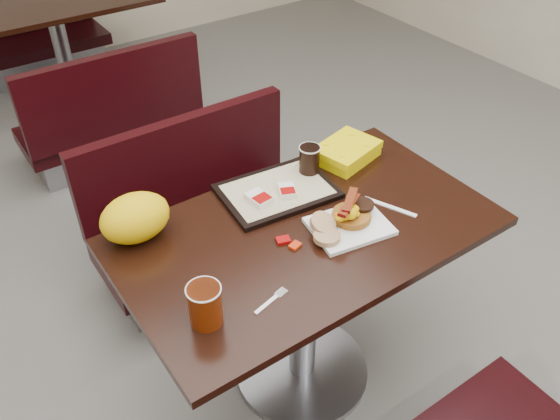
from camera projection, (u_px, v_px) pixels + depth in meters
floor at (302, 371)px, 2.31m from camera, size 6.00×7.00×0.01m
table_near at (304, 308)px, 2.08m from camera, size 1.20×0.70×0.75m
bench_near_n at (209, 211)px, 2.54m from camera, size 1.00×0.46×0.72m
table_far at (64, 58)px, 3.75m from camera, size 1.20×0.70×0.75m
bench_far_s at (105, 103)px, 3.31m from camera, size 1.00×0.46×0.72m
bench_far_n at (33, 27)px, 4.21m from camera, size 1.00×0.46×0.72m
platter at (349, 226)px, 1.84m from camera, size 0.27×0.23×0.01m
pancake_stack at (351, 215)px, 1.86m from camera, size 0.13×0.13×0.03m
sausage_patty at (362, 205)px, 1.87m from camera, size 0.08×0.08×0.01m
scrambled_eggs at (350, 214)px, 1.80m from camera, size 0.09×0.08×0.04m
bacon_strips at (349, 204)px, 1.80m from camera, size 0.16×0.13×0.01m
muffin_bottom at (327, 237)px, 1.78m from camera, size 0.10×0.10×0.02m
muffin_top at (323, 223)px, 1.81m from camera, size 0.10×0.10×0.05m
coffee_cup_near at (205, 305)px, 1.51m from camera, size 0.11×0.11×0.12m
fork at (266, 304)px, 1.59m from camera, size 0.12×0.05×0.00m
knife at (390, 207)px, 1.93m from camera, size 0.09×0.18×0.00m
condiment_syrup at (295, 246)px, 1.78m from camera, size 0.04×0.04×0.01m
condiment_ketchup at (283, 240)px, 1.79m from camera, size 0.05×0.04×0.01m
tray at (277, 191)px, 1.99m from camera, size 0.40×0.31×0.02m
hashbrown_sleeve_left at (259, 198)px, 1.92m from camera, size 0.07×0.09×0.02m
hashbrown_sleeve_right at (287, 190)px, 1.96m from camera, size 0.08×0.09×0.02m
coffee_cup_far at (309, 159)px, 2.04m from camera, size 0.08×0.08×0.10m
clamshell at (347, 152)px, 2.14m from camera, size 0.26×0.22×0.06m
paper_bag at (135, 218)px, 1.77m from camera, size 0.24×0.19×0.15m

